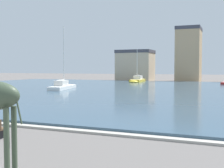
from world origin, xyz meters
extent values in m
cube|color=#334C60|center=(0.00, 35.34, 0.13)|extent=(84.35, 53.73, 0.25)
cube|color=#ADA89E|center=(0.00, 8.22, 0.06)|extent=(84.35, 0.50, 0.12)
cylinder|color=#3D4C38|center=(2.10, 1.55, 1.07)|extent=(0.16, 0.16, 2.14)
cylinder|color=#3D4C38|center=(2.01, 1.94, 1.07)|extent=(0.16, 0.16, 2.14)
cylinder|color=#3D4C38|center=(2.30, 1.80, 2.11)|extent=(0.23, 0.10, 0.87)
cube|color=gold|center=(-10.67, 55.96, 0.38)|extent=(2.55, 6.48, 0.76)
ellipsoid|color=gold|center=(-10.48, 52.94, 0.38)|extent=(2.09, 2.34, 0.72)
cube|color=#DFCD77|center=(-10.67, 55.96, 0.79)|extent=(2.50, 6.35, 0.06)
cube|color=silver|center=(-10.69, 56.43, 1.21)|extent=(1.65, 2.31, 0.78)
cylinder|color=silver|center=(-10.64, 55.48, 4.09)|extent=(0.12, 0.12, 6.66)
cylinder|color=silver|center=(-10.70, 56.59, 1.66)|extent=(0.22, 2.23, 0.08)
cube|color=white|center=(-14.20, 30.98, 0.34)|extent=(3.23, 7.50, 0.68)
ellipsoid|color=white|center=(-14.91, 34.37, 0.34)|extent=(2.08, 2.83, 0.65)
cube|color=silver|center=(-14.20, 30.98, 0.71)|extent=(3.16, 7.35, 0.06)
cube|color=silver|center=(-14.09, 30.44, 1.12)|extent=(1.74, 2.75, 0.75)
cylinder|color=silver|center=(-14.31, 31.52, 4.95)|extent=(0.12, 0.12, 8.53)
cylinder|color=silver|center=(-14.05, 30.27, 1.58)|extent=(0.60, 2.51, 0.08)
cylinder|color=#232326|center=(-3.23, 8.07, 0.25)|extent=(0.24, 0.24, 0.50)
cube|color=black|center=(-1.93, 5.68, 0.23)|extent=(0.08, 0.40, 0.45)
cube|color=#C6B293|center=(-14.54, 66.83, 3.51)|extent=(8.75, 6.80, 7.01)
cube|color=#42424C|center=(-14.54, 66.83, 7.41)|extent=(8.93, 6.93, 0.80)
cube|color=tan|center=(-1.32, 67.57, 6.12)|extent=(5.56, 7.29, 12.23)
cube|color=#42424C|center=(-1.32, 67.57, 12.63)|extent=(5.67, 7.44, 0.80)
camera|label=1|loc=(7.57, -4.51, 3.20)|focal=46.45mm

